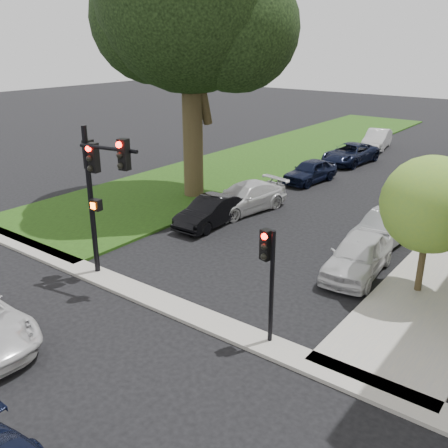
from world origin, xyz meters
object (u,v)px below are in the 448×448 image
Objects in this scene: small_tree_a at (430,205)px; car_parked_5 at (211,212)px; car_parked_1 at (385,228)px; car_parked_7 at (310,171)px; traffic_signal_secondary at (269,266)px; car_parked_0 at (358,255)px; car_parked_6 at (245,198)px; car_parked_8 at (350,154)px; car_parked_9 at (377,139)px; car_parked_2 at (433,186)px; traffic_signal_main at (97,177)px.

small_tree_a reaches higher than car_parked_5.
car_parked_1 is 9.86m from car_parked_7.
traffic_signal_secondary is 17.69m from car_parked_7.
car_parked_0 is 12.63m from car_parked_7.
car_parked_6 is 12.93m from car_parked_8.
small_tree_a is 1.14× the size of car_parked_1.
car_parked_9 is (-7.59, 28.19, -1.69)m from traffic_signal_secondary.
small_tree_a is at bearing -40.69° from car_parked_7.
car_parked_6 is (-7.21, -0.08, 0.02)m from car_parked_1.
car_parked_9 is at bearing 98.58° from car_parked_7.
car_parked_9 is at bearing 116.82° from car_parked_1.
car_parked_8 is at bearing 109.11° from car_parked_0.
car_parked_9 is (-7.61, 18.89, 0.05)m from car_parked_1.
car_parked_0 reaches higher than car_parked_8.
traffic_signal_main is at bearing -105.31° from car_parked_2.
car_parked_9 reaches higher than car_parked_8.
car_parked_9 reaches higher than car_parked_7.
car_parked_8 is at bearing -96.27° from car_parked_9.
car_parked_2 is 0.97× the size of car_parked_8.
small_tree_a is 19.28m from car_parked_8.
traffic_signal_main is 28.32m from car_parked_9.
car_parked_9 is at bearing 114.28° from small_tree_a.
car_parked_2 and car_parked_5 have the same top height.
car_parked_6 is 0.98× the size of car_parked_8.
car_parked_1 is 7.21m from car_parked_6.
car_parked_5 is at bearing -84.69° from car_parked_7.
car_parked_5 is at bearing -117.35° from car_parked_2.
traffic_signal_main is 1.30× the size of car_parked_1.
traffic_signal_main reaches higher than car_parked_0.
car_parked_8 is at bearing 108.01° from traffic_signal_secondary.
car_parked_5 is 0.90× the size of car_parked_9.
small_tree_a is 1.06× the size of car_parked_9.
traffic_signal_secondary is at bearing -40.91° from car_parked_6.
car_parked_7 is (-6.91, -1.16, 0.02)m from car_parked_2.
small_tree_a reaches higher than car_parked_2.
car_parked_7 is (-9.67, 10.40, -2.51)m from small_tree_a.
car_parked_6 is at bearing -98.75° from car_parked_9.
car_parked_9 is (-0.47, 12.09, 0.05)m from car_parked_7.
car_parked_0 is at bearing -13.13° from car_parked_6.
small_tree_a is 1.18× the size of car_parked_5.
car_parked_7 is at bearing -84.25° from car_parked_8.
small_tree_a reaches higher than car_parked_8.
traffic_signal_secondary is 17.35m from car_parked_2.
car_parked_2 is (6.80, 17.21, -3.13)m from traffic_signal_main.
small_tree_a reaches higher than traffic_signal_secondary.
traffic_signal_secondary is 0.79× the size of car_parked_0.
car_parked_7 is at bearing 87.01° from car_parked_5.
small_tree_a is 0.98× the size of car_parked_6.
car_parked_2 is 1.19× the size of car_parked_7.
car_parked_9 is (-0.58, 28.14, -3.06)m from traffic_signal_main.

